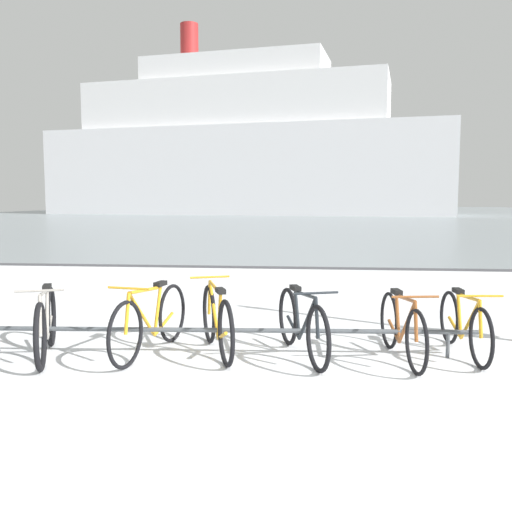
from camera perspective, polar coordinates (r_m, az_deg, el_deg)
The scene contains 9 objects.
ground at distance 57.54m, azimuth 5.39°, elevation 4.10°, with size 80.00×132.00×0.08m.
bike_rack at distance 6.12m, azimuth -7.61°, elevation -7.56°, with size 6.32×0.46×0.31m.
bicycle_2 at distance 6.37m, azimuth -20.69°, elevation -6.55°, with size 0.67×1.57×0.80m.
bicycle_3 at distance 6.20m, azimuth -10.72°, elevation -6.54°, with size 0.50×1.76×0.81m.
bicycle_4 at distance 6.13m, azimuth -4.03°, elevation -6.65°, with size 0.68×1.57×0.80m.
bicycle_5 at distance 6.00m, azimuth 4.70°, elevation -7.02°, with size 0.66×1.65×0.78m.
bicycle_6 at distance 6.05m, azimuth 14.69°, elevation -7.14°, with size 0.46×1.59×0.76m.
bicycle_7 at distance 6.46m, azimuth 20.51°, elevation -6.61°, with size 0.46×1.60×0.74m.
ferry_ship at distance 63.04m, azimuth -1.34°, elevation 10.77°, with size 45.20×18.36×21.16m.
Camera 1 is at (0.39, -3.62, 1.69)m, focal length 39.11 mm.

